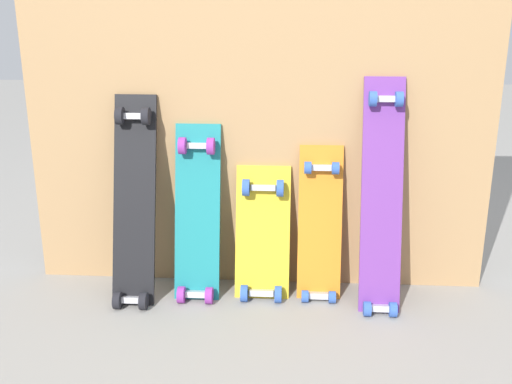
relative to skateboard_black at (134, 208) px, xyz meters
name	(u,v)px	position (x,y,z in m)	size (l,w,h in m)	color
ground_plane	(257,286)	(0.49, 0.10, -0.38)	(12.00, 12.00, 0.00)	gray
plywood_wall_panel	(258,71)	(0.49, 0.17, 0.53)	(1.90, 0.04, 1.81)	tan
skateboard_black	(134,208)	(0.00, 0.00, 0.00)	(0.17, 0.32, 0.88)	black
skateboard_teal	(197,220)	(0.25, 0.03, -0.06)	(0.18, 0.25, 0.76)	#197A7F
skateboard_yellow	(262,240)	(0.52, 0.05, -0.14)	(0.22, 0.22, 0.59)	gold
skateboard_orange	(320,232)	(0.75, 0.06, -0.10)	(0.18, 0.21, 0.69)	orange
skateboard_purple	(382,204)	(0.99, 0.00, 0.04)	(0.16, 0.31, 0.97)	#6B338C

